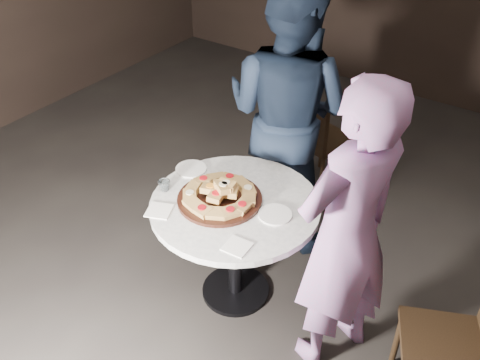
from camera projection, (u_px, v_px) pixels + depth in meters
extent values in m
plane|color=black|center=(214.00, 290.00, 3.52)|extent=(7.00, 7.00, 0.00)
cylinder|color=black|center=(236.00, 290.00, 3.49)|extent=(0.50, 0.50, 0.03)
cylinder|color=black|center=(235.00, 250.00, 3.29)|extent=(0.10, 0.10, 0.68)
cylinder|color=silver|center=(235.00, 205.00, 3.08)|extent=(1.14, 1.14, 0.04)
cylinder|color=black|center=(220.00, 199.00, 3.08)|extent=(0.52, 0.52, 0.02)
cube|color=#A47A3F|center=(242.00, 207.00, 2.97)|extent=(0.09, 0.11, 0.05)
cylinder|color=#B30E16|center=(242.00, 204.00, 2.96)|extent=(0.05, 0.05, 0.01)
cube|color=#A47A3F|center=(248.00, 199.00, 3.03)|extent=(0.12, 0.13, 0.05)
cube|color=#A47A3F|center=(248.00, 190.00, 3.10)|extent=(0.13, 0.13, 0.05)
cylinder|color=beige|center=(248.00, 187.00, 3.09)|extent=(0.07, 0.07, 0.01)
cube|color=#A47A3F|center=(241.00, 183.00, 3.16)|extent=(0.13, 0.11, 0.05)
cube|color=#A47A3F|center=(230.00, 179.00, 3.19)|extent=(0.12, 0.10, 0.05)
cylinder|color=#B30E16|center=(230.00, 176.00, 3.18)|extent=(0.06, 0.06, 0.01)
cube|color=#A47A3F|center=(216.00, 178.00, 3.20)|extent=(0.13, 0.13, 0.05)
cube|color=#A47A3F|center=(203.00, 181.00, 3.17)|extent=(0.12, 0.13, 0.05)
cylinder|color=#B30E16|center=(203.00, 178.00, 3.16)|extent=(0.07, 0.07, 0.01)
cube|color=#A47A3F|center=(194.00, 187.00, 3.12)|extent=(0.11, 0.12, 0.05)
cube|color=#A47A3F|center=(190.00, 195.00, 3.06)|extent=(0.13, 0.13, 0.05)
cylinder|color=beige|center=(190.00, 192.00, 3.05)|extent=(0.07, 0.07, 0.01)
cube|color=#A47A3F|center=(193.00, 204.00, 3.00)|extent=(0.12, 0.11, 0.05)
cube|color=#A47A3F|center=(202.00, 210.00, 2.95)|extent=(0.11, 0.10, 0.05)
cylinder|color=#B30E16|center=(202.00, 207.00, 2.93)|extent=(0.05, 0.05, 0.01)
cube|color=#A47A3F|center=(216.00, 214.00, 2.93)|extent=(0.13, 0.12, 0.05)
cube|color=#A47A3F|center=(230.00, 212.00, 2.94)|extent=(0.12, 0.13, 0.05)
cylinder|color=#B30E16|center=(230.00, 209.00, 2.92)|extent=(0.07, 0.07, 0.01)
cube|color=#A47A3F|center=(229.00, 192.00, 3.03)|extent=(0.13, 0.11, 0.04)
cylinder|color=#2D6B1E|center=(228.00, 189.00, 3.02)|extent=(0.06, 0.06, 0.01)
cube|color=#A47A3F|center=(222.00, 185.00, 3.09)|extent=(0.13, 0.13, 0.04)
cylinder|color=beige|center=(222.00, 182.00, 3.07)|extent=(0.07, 0.07, 0.01)
cube|color=#A47A3F|center=(210.00, 189.00, 3.06)|extent=(0.12, 0.11, 0.04)
cylinder|color=orange|center=(210.00, 186.00, 3.04)|extent=(0.06, 0.06, 0.01)
cube|color=#A47A3F|center=(216.00, 196.00, 3.00)|extent=(0.10, 0.12, 0.04)
cylinder|color=#B30E16|center=(216.00, 193.00, 2.99)|extent=(0.06, 0.06, 0.01)
cube|color=#A47A3F|center=(226.00, 186.00, 3.02)|extent=(0.11, 0.09, 0.04)
cylinder|color=beige|center=(226.00, 182.00, 3.01)|extent=(0.05, 0.05, 0.01)
cube|color=#A47A3F|center=(223.00, 187.00, 3.01)|extent=(0.13, 0.12, 0.04)
cylinder|color=beige|center=(223.00, 184.00, 3.00)|extent=(0.07, 0.07, 0.01)
cylinder|color=white|center=(191.00, 169.00, 3.34)|extent=(0.25, 0.25, 0.01)
cylinder|color=white|center=(275.00, 215.00, 2.97)|extent=(0.24, 0.24, 0.01)
imported|color=silver|center=(164.00, 186.00, 3.15)|extent=(0.08, 0.08, 0.07)
cube|color=white|center=(159.00, 211.00, 3.01)|extent=(0.18, 0.18, 0.01)
cube|color=white|center=(237.00, 247.00, 2.77)|extent=(0.14, 0.14, 0.01)
cube|color=black|center=(324.00, 139.00, 4.25)|extent=(0.50, 0.50, 0.04)
cube|color=black|center=(308.00, 123.00, 4.03)|extent=(0.39, 0.16, 0.42)
cylinder|color=black|center=(351.00, 164.00, 4.35)|extent=(0.04, 0.04, 0.42)
cylinder|color=black|center=(322.00, 146.00, 4.57)|extent=(0.04, 0.04, 0.42)
cylinder|color=black|center=(321.00, 178.00, 4.18)|extent=(0.04, 0.04, 0.42)
cylinder|color=black|center=(292.00, 159.00, 4.40)|extent=(0.04, 0.04, 0.42)
cube|color=black|center=(443.00, 345.00, 2.63)|extent=(0.54, 0.54, 0.04)
cylinder|color=black|center=(397.00, 339.00, 2.93)|extent=(0.05, 0.05, 0.44)
cylinder|color=black|center=(464.00, 349.00, 2.87)|extent=(0.05, 0.05, 0.44)
imported|color=black|center=(287.00, 113.00, 3.53)|extent=(0.92, 0.72, 1.88)
imported|color=#866198|center=(346.00, 235.00, 2.65)|extent=(0.63, 0.74, 1.73)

